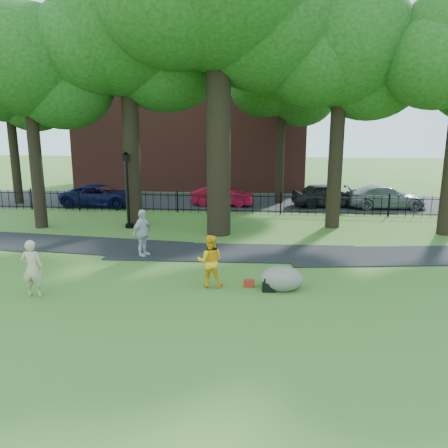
# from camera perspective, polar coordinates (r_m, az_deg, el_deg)

# --- Properties ---
(ground) EXTENTS (120.00, 120.00, 0.00)m
(ground) POSITION_cam_1_polar(r_m,az_deg,el_deg) (13.91, -3.94, -8.23)
(ground) COLOR #426F26
(ground) RESTS_ON ground
(footpath) EXTENTS (36.07, 3.85, 0.03)m
(footpath) POSITION_cam_1_polar(r_m,az_deg,el_deg) (17.47, 1.44, -3.82)
(footpath) COLOR black
(footpath) RESTS_ON ground
(street) EXTENTS (80.00, 7.00, 0.02)m
(street) POSITION_cam_1_polar(r_m,az_deg,el_deg) (29.31, 1.29, 2.92)
(street) COLOR black
(street) RESTS_ON ground
(iron_fence) EXTENTS (44.00, 0.04, 1.20)m
(iron_fence) POSITION_cam_1_polar(r_m,az_deg,el_deg) (25.28, 0.58, 2.74)
(iron_fence) COLOR black
(iron_fence) RESTS_ON ground
(brick_building) EXTENTS (18.00, 8.00, 12.00)m
(brick_building) POSITION_cam_1_polar(r_m,az_deg,el_deg) (37.34, -3.99, 14.23)
(brick_building) COLOR maroon
(brick_building) RESTS_ON ground
(big_tree) EXTENTS (10.08, 8.61, 14.37)m
(big_tree) POSITION_cam_1_polar(r_m,az_deg,el_deg) (20.67, -0.32, 27.20)
(big_tree) COLOR black
(big_tree) RESTS_ON ground
(tree_row) EXTENTS (26.82, 7.96, 12.42)m
(tree_row) POSITION_cam_1_polar(r_m,az_deg,el_deg) (21.52, 1.17, 21.21)
(tree_row) COLOR black
(tree_row) RESTS_ON ground
(woman) EXTENTS (0.67, 0.47, 1.73)m
(woman) POSITION_cam_1_polar(r_m,az_deg,el_deg) (14.09, -23.75, -5.31)
(woman) COLOR #C6B488
(woman) RESTS_ON ground
(man) EXTENTS (0.86, 0.69, 1.67)m
(man) POSITION_cam_1_polar(r_m,az_deg,el_deg) (13.67, -1.84, -4.86)
(man) COLOR #FFAF15
(man) RESTS_ON ground
(pedestrian) EXTENTS (0.84, 1.17, 1.84)m
(pedestrian) POSITION_cam_1_polar(r_m,az_deg,el_deg) (17.13, -10.62, -1.18)
(pedestrian) COLOR silver
(pedestrian) RESTS_ON ground
(boulder) EXTENTS (1.56, 1.35, 0.77)m
(boulder) POSITION_cam_1_polar(r_m,az_deg,el_deg) (13.73, 7.53, -6.87)
(boulder) COLOR slate
(boulder) RESTS_ON ground
(lamppost) EXTENTS (0.37, 0.37, 3.77)m
(lamppost) POSITION_cam_1_polar(r_m,az_deg,el_deg) (21.93, -12.48, 4.22)
(lamppost) COLOR black
(lamppost) RESTS_ON ground
(backpack) EXTENTS (0.40, 0.27, 0.29)m
(backpack) POSITION_cam_1_polar(r_m,az_deg,el_deg) (13.55, 5.84, -8.18)
(backpack) COLOR black
(backpack) RESTS_ON ground
(red_bag) EXTENTS (0.33, 0.21, 0.23)m
(red_bag) POSITION_cam_1_polar(r_m,az_deg,el_deg) (13.89, 3.30, -7.74)
(red_bag) COLOR maroon
(red_bag) RESTS_ON ground
(red_sedan) EXTENTS (3.98, 1.60, 1.29)m
(red_sedan) POSITION_cam_1_polar(r_m,az_deg,el_deg) (27.75, -0.16, 3.72)
(red_sedan) COLOR maroon
(red_sedan) RESTS_ON ground
(navy_van) EXTENTS (4.91, 2.32, 1.35)m
(navy_van) POSITION_cam_1_polar(r_m,az_deg,el_deg) (28.63, -15.78, 3.59)
(navy_van) COLOR #0C103C
(navy_van) RESTS_ON ground
(grey_car) EXTENTS (4.57, 2.35, 1.49)m
(grey_car) POSITION_cam_1_polar(r_m,az_deg,el_deg) (28.13, 13.36, 3.70)
(grey_car) COLOR black
(grey_car) RESTS_ON ground
(silver_car) EXTENTS (4.92, 2.33, 1.39)m
(silver_car) POSITION_cam_1_polar(r_m,az_deg,el_deg) (28.64, 20.31, 3.31)
(silver_car) COLOR gray
(silver_car) RESTS_ON ground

